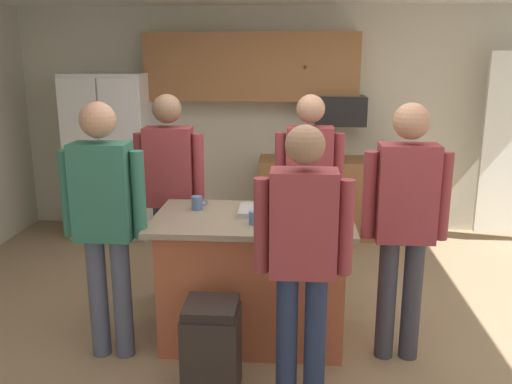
{
  "coord_description": "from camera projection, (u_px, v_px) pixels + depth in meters",
  "views": [
    {
      "loc": [
        0.11,
        -3.7,
        2.08
      ],
      "look_at": [
        -0.18,
        0.32,
        1.05
      ],
      "focal_mm": 38.37,
      "sensor_mm": 36.0,
      "label": 1
    }
  ],
  "objects": [
    {
      "name": "person_guest_right",
      "position": [
        104.0,
        214.0,
        3.64
      ],
      "size": [
        0.57,
        0.23,
        1.78
      ],
      "rotation": [
        0.0,
        0.0,
        0.32
      ],
      "color": "#4C5166",
      "rests_on": "ground"
    },
    {
      "name": "tumbler_amber",
      "position": [
        274.0,
        215.0,
        3.71
      ],
      "size": [
        0.06,
        0.06,
        0.13
      ],
      "color": "black",
      "rests_on": "kitchen_island"
    },
    {
      "name": "person_host_foreground",
      "position": [
        405.0,
        216.0,
        3.61
      ],
      "size": [
        0.57,
        0.23,
        1.78
      ],
      "rotation": [
        0.0,
        0.0,
        2.95
      ],
      "color": "#383842",
      "rests_on": "ground"
    },
    {
      "name": "glass_dark_ale",
      "position": [
        318.0,
        213.0,
        3.72
      ],
      "size": [
        0.07,
        0.07,
        0.16
      ],
      "color": "#301E0E",
      "rests_on": "kitchen_island"
    },
    {
      "name": "microwave_over_range",
      "position": [
        340.0,
        111.0,
        6.11
      ],
      "size": [
        0.56,
        0.4,
        0.32
      ],
      "primitive_type": "cube",
      "color": "black"
    },
    {
      "name": "mug_blue_stoneware",
      "position": [
        197.0,
        203.0,
        4.07
      ],
      "size": [
        0.12,
        0.08,
        0.1
      ],
      "color": "#4C6B99",
      "rests_on": "kitchen_island"
    },
    {
      "name": "cabinet_run_upper",
      "position": [
        252.0,
        67.0,
        6.16
      ],
      "size": [
        2.4,
        0.38,
        0.75
      ],
      "color": "#936038"
    },
    {
      "name": "kitchen_island",
      "position": [
        253.0,
        277.0,
        4.01
      ],
      "size": [
        1.42,
        0.87,
        0.94
      ],
      "color": "#AD5638",
      "rests_on": "ground"
    },
    {
      "name": "floor",
      "position": [
        277.0,
        338.0,
        4.1
      ],
      "size": [
        7.04,
        7.04,
        0.0
      ],
      "primitive_type": "plane",
      "color": "#937A5B",
      "rests_on": "ground"
    },
    {
      "name": "person_guest_by_door",
      "position": [
        170.0,
        185.0,
        4.48
      ],
      "size": [
        0.57,
        0.23,
        1.76
      ],
      "rotation": [
        0.0,
        0.0,
        -0.66
      ],
      "color": "#4C5166",
      "rests_on": "ground"
    },
    {
      "name": "mug_ceramic_white",
      "position": [
        255.0,
        218.0,
        3.72
      ],
      "size": [
        0.12,
        0.08,
        0.09
      ],
      "color": "#4C6B99",
      "rests_on": "kitchen_island"
    },
    {
      "name": "trash_bin",
      "position": [
        212.0,
        349.0,
        3.38
      ],
      "size": [
        0.34,
        0.34,
        0.61
      ],
      "color": "black",
      "rests_on": "ground"
    },
    {
      "name": "person_elder_center",
      "position": [
        309.0,
        184.0,
        4.55
      ],
      "size": [
        0.57,
        0.23,
        1.76
      ],
      "rotation": [
        0.0,
        0.0,
        -2.09
      ],
      "color": "#4C5166",
      "rests_on": "ground"
    },
    {
      "name": "person_guest_left",
      "position": [
        303.0,
        249.0,
        3.15
      ],
      "size": [
        0.57,
        0.22,
        1.7
      ],
      "rotation": [
        0.0,
        0.0,
        2.01
      ],
      "color": "#232D4C",
      "rests_on": "ground"
    },
    {
      "name": "back_wall",
      "position": [
        287.0,
        120.0,
        6.48
      ],
      "size": [
        6.4,
        0.1,
        2.6
      ],
      "primitive_type": "cube",
      "color": "beige",
      "rests_on": "ground"
    },
    {
      "name": "refrigerator",
      "position": [
        112.0,
        155.0,
        6.31
      ],
      "size": [
        0.9,
        0.76,
        1.86
      ],
      "color": "white",
      "rests_on": "ground"
    },
    {
      "name": "cabinet_run_lower",
      "position": [
        337.0,
        197.0,
        6.34
      ],
      "size": [
        1.8,
        0.63,
        0.9
      ],
      "color": "#936038",
      "rests_on": "ground"
    },
    {
      "name": "serving_tray",
      "position": [
        269.0,
        211.0,
        3.96
      ],
      "size": [
        0.44,
        0.3,
        0.04
      ],
      "color": "#B7B7BC",
      "rests_on": "kitchen_island"
    }
  ]
}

